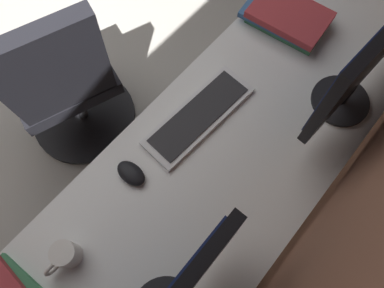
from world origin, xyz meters
TOP-DOWN VIEW (x-y plane):
  - floor_plane at (0.00, 0.00)m, footprint 4.76×4.76m
  - desk at (0.32, 1.64)m, footprint 2.12×0.63m
  - drawer_pedestal at (0.66, 1.67)m, footprint 0.40×0.51m
  - monitor_secondary at (-0.21, 1.82)m, footprint 0.55×0.20m
  - keyboard_main at (0.16, 1.49)m, footprint 0.43×0.17m
  - mouse_main at (0.46, 1.46)m, footprint 0.06×0.10m
  - book_stack_far at (-0.37, 1.48)m, footprint 0.24×0.33m
  - coffee_mug at (0.75, 1.49)m, footprint 0.11×0.07m
  - office_chair at (0.32, 0.86)m, footprint 0.56×0.61m

SIDE VIEW (x-z plane):
  - floor_plane at x=0.00m, z-range 0.00..0.00m
  - drawer_pedestal at x=0.66m, z-range 0.00..0.69m
  - office_chair at x=0.32m, z-range -0.03..0.94m
  - desk at x=0.32m, z-range 0.30..1.03m
  - keyboard_main at x=0.16m, z-range 0.73..0.75m
  - mouse_main at x=0.46m, z-range 0.73..0.76m
  - book_stack_far at x=-0.37m, z-range 0.73..0.80m
  - coffee_mug at x=0.75m, z-range 0.73..0.82m
  - monitor_secondary at x=-0.21m, z-range 0.76..1.22m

